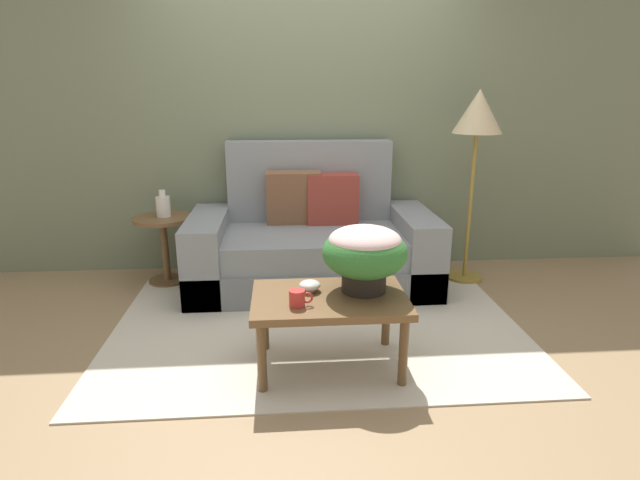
% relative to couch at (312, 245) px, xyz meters
% --- Properties ---
extents(ground_plane, '(14.00, 14.00, 0.00)m').
position_rel_couch_xyz_m(ground_plane, '(-0.02, -0.77, -0.32)').
color(ground_plane, '#997A56').
extents(wall_back, '(6.40, 0.12, 2.70)m').
position_rel_couch_xyz_m(wall_back, '(-0.02, 0.50, 1.03)').
color(wall_back, slate).
rests_on(wall_back, ground).
extents(area_rug, '(2.68, 1.88, 0.01)m').
position_rel_couch_xyz_m(area_rug, '(-0.02, -0.79, -0.32)').
color(area_rug, beige).
rests_on(area_rug, ground).
extents(couch, '(1.91, 0.94, 1.12)m').
position_rel_couch_xyz_m(couch, '(0.00, 0.00, 0.00)').
color(couch, slate).
rests_on(couch, ground).
extents(coffee_table, '(0.85, 0.56, 0.44)m').
position_rel_couch_xyz_m(coffee_table, '(0.02, -1.31, 0.06)').
color(coffee_table, brown).
rests_on(coffee_table, ground).
extents(side_table, '(0.46, 0.46, 0.55)m').
position_rel_couch_xyz_m(side_table, '(-1.19, 0.11, 0.06)').
color(side_table, brown).
rests_on(side_table, ground).
extents(floor_lamp, '(0.38, 0.38, 1.53)m').
position_rel_couch_xyz_m(floor_lamp, '(1.27, -0.01, 0.96)').
color(floor_lamp, olive).
rests_on(floor_lamp, ground).
extents(potted_plant, '(0.47, 0.47, 0.37)m').
position_rel_couch_xyz_m(potted_plant, '(0.21, -1.24, 0.34)').
color(potted_plant, black).
rests_on(potted_plant, coffee_table).
extents(coffee_mug, '(0.13, 0.08, 0.09)m').
position_rel_couch_xyz_m(coffee_mug, '(-0.16, -1.42, 0.16)').
color(coffee_mug, red).
rests_on(coffee_mug, coffee_table).
extents(snack_bowl, '(0.12, 0.12, 0.06)m').
position_rel_couch_xyz_m(snack_bowl, '(-0.09, -1.23, 0.15)').
color(snack_bowl, silver).
rests_on(snack_bowl, coffee_table).
extents(table_vase, '(0.11, 0.11, 0.21)m').
position_rel_couch_xyz_m(table_vase, '(-1.17, 0.12, 0.32)').
color(table_vase, silver).
rests_on(table_vase, side_table).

